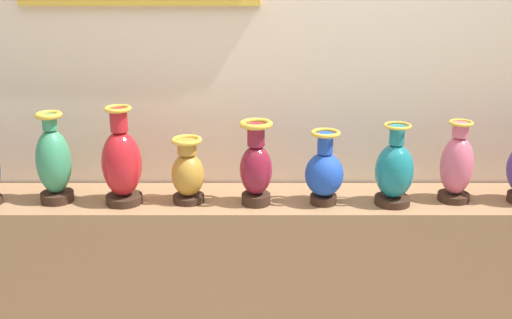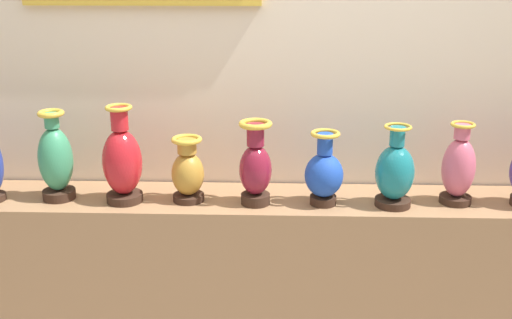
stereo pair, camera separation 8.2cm
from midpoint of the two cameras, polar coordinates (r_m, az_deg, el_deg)
name	(u,v)px [view 1 (the left image)]	position (r m, az deg, el deg)	size (l,w,h in m)	color
display_shelf	(256,287)	(2.93, -0.82, -11.65)	(3.69, 0.39, 0.89)	#99704C
back_wall	(254,60)	(2.83, -1.03, 9.19)	(5.37, 0.14, 2.90)	beige
vase_jade	(54,162)	(2.80, -18.92, -0.24)	(0.15, 0.15, 0.40)	#382319
vase_crimson	(122,163)	(2.70, -13.11, -0.34)	(0.17, 0.17, 0.43)	#382319
vase_ochre	(188,173)	(2.68, -7.17, -1.20)	(0.14, 0.14, 0.29)	#382319
vase_burgundy	(257,167)	(2.62, -0.80, -0.67)	(0.14, 0.14, 0.37)	#382319
vase_sapphire	(324,173)	(2.65, 5.41, -1.22)	(0.16, 0.16, 0.32)	#382319
vase_teal	(394,171)	(2.68, 11.76, -1.09)	(0.16, 0.16, 0.35)	#382319
vase_rose	(457,166)	(2.78, 17.19, -0.58)	(0.14, 0.14, 0.36)	#382319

